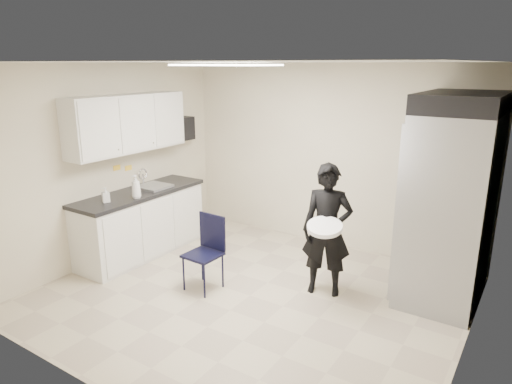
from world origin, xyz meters
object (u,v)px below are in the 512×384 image
Objects in this scene: commercial_fridge at (451,207)px; folding_chair at (203,255)px; man_tuxedo at (327,230)px; lower_counter at (142,224)px.

commercial_fridge is 2.85m from folding_chair.
man_tuxedo is at bearing -148.28° from commercial_fridge.
lower_counter is 1.24× the size of man_tuxedo.
man_tuxedo is (1.24, 0.72, 0.34)m from folding_chair.
commercial_fridge is at bearing 33.43° from folding_chair.
folding_chair is 0.56× the size of man_tuxedo.
commercial_fridge is at bearing 15.88° from lower_counter.
commercial_fridge is 2.44× the size of folding_chair.
folding_chair is (-2.39, -1.43, -0.62)m from commercial_fridge.
man_tuxedo is at bearing 7.85° from lower_counter.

